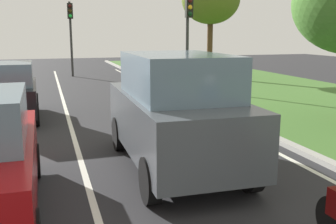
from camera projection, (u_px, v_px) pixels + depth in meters
The scene contains 9 objects.
ground_plane at pixel (90, 116), 12.92m from camera, with size 60.00×60.00×0.00m, color #262628.
lane_line_center at pixel (68, 117), 12.72m from camera, with size 0.12×32.00×0.01m, color silver.
lane_line_right_edge at pixel (193, 109), 13.96m from camera, with size 0.12×32.00×0.01m, color silver.
grass_verge_right at pixel (311, 102), 15.38m from camera, with size 9.00×48.00×0.06m, color #3D6628.
curb_right at pixel (206, 107), 14.10m from camera, with size 0.24×48.00×0.12m, color #9E9B93.
car_suv_ahead at pixel (175, 111), 7.73m from camera, with size 2.04×4.54×2.28m.
car_hatchback_far at pixel (8, 92), 12.18m from camera, with size 1.79×3.73×1.78m.
traffic_light_near_right at pixel (188, 25), 17.93m from camera, with size 0.32×0.50×4.41m.
traffic_light_far_median at pixel (71, 25), 23.70m from camera, with size 0.32×0.50×4.46m.
Camera 1 is at (-1.30, 1.17, 2.67)m, focal length 42.39 mm.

